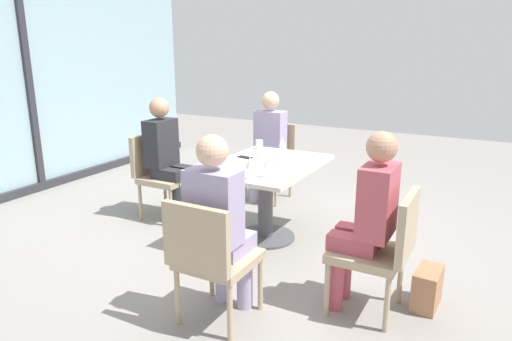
{
  "coord_description": "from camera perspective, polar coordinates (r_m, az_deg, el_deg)",
  "views": [
    {
      "loc": [
        -3.64,
        -1.86,
        1.79
      ],
      "look_at": [
        0.0,
        0.1,
        0.65
      ],
      "focal_mm": 32.59,
      "sensor_mm": 36.0,
      "label": 1
    }
  ],
  "objects": [
    {
      "name": "ground_plane",
      "position": [
        4.46,
        1.14,
        -8.23
      ],
      "size": [
        12.0,
        12.0,
        0.0
      ],
      "primitive_type": "plane",
      "color": "gray"
    },
    {
      "name": "window_wall_backdrop",
      "position": [
        6.26,
        -26.12,
        8.57
      ],
      "size": [
        5.59,
        0.1,
        2.7
      ],
      "color": "#96B7BC",
      "rests_on": "ground_plane"
    },
    {
      "name": "person_front_left",
      "position": [
        3.17,
        13.55,
        -5.21
      ],
      "size": [
        0.34,
        0.39,
        1.26
      ],
      "color": "#B24C56",
      "rests_on": "ground_plane"
    },
    {
      "name": "person_near_window",
      "position": [
        4.85,
        -10.97,
        2.13
      ],
      "size": [
        0.34,
        0.39,
        1.26
      ],
      "color": "#28282D",
      "rests_on": "ground_plane"
    },
    {
      "name": "wine_glass_5",
      "position": [
        3.75,
        1.42,
        1.07
      ],
      "size": [
        0.07,
        0.07,
        0.18
      ],
      "color": "silver",
      "rests_on": "dining_table_main"
    },
    {
      "name": "wine_glass_6",
      "position": [
        3.71,
        -0.75,
        0.91
      ],
      "size": [
        0.07,
        0.07,
        0.18
      ],
      "color": "silver",
      "rests_on": "dining_table_main"
    },
    {
      "name": "coffee_cup",
      "position": [
        4.81,
        0.4,
        3.22
      ],
      "size": [
        0.08,
        0.08,
        0.09
      ],
      "primitive_type": "cylinder",
      "color": "white",
      "rests_on": "dining_table_main"
    },
    {
      "name": "wine_glass_1",
      "position": [
        4.27,
        3.43,
        2.83
      ],
      "size": [
        0.07,
        0.07,
        0.18
      ],
      "color": "silver",
      "rests_on": "dining_table_main"
    },
    {
      "name": "person_far_right",
      "position": [
        5.34,
        1.47,
        3.63
      ],
      "size": [
        0.39,
        0.34,
        1.26
      ],
      "color": "#9E93B7",
      "rests_on": "ground_plane"
    },
    {
      "name": "handbag_0",
      "position": [
        3.55,
        20.27,
        -13.37
      ],
      "size": [
        0.31,
        0.18,
        0.28
      ],
      "primitive_type": "cube",
      "rotation": [
        0.0,
        0.0,
        -0.06
      ],
      "color": "#A3704C",
      "rests_on": "ground_plane"
    },
    {
      "name": "chair_side_end",
      "position": [
        3.0,
        -5.6,
        -10.21
      ],
      "size": [
        0.5,
        0.46,
        0.87
      ],
      "color": "tan",
      "rests_on": "ground_plane"
    },
    {
      "name": "chair_front_left",
      "position": [
        3.22,
        15.21,
        -8.89
      ],
      "size": [
        0.46,
        0.5,
        0.87
      ],
      "color": "tan",
      "rests_on": "ground_plane"
    },
    {
      "name": "cell_phone_on_table",
      "position": [
        4.44,
        -1.39,
        1.64
      ],
      "size": [
        0.09,
        0.15,
        0.01
      ],
      "primitive_type": "cube",
      "rotation": [
        0.0,
        0.0,
        -0.16
      ],
      "color": "black",
      "rests_on": "dining_table_main"
    },
    {
      "name": "person_side_end",
      "position": [
        3.01,
        -4.54,
        -5.93
      ],
      "size": [
        0.39,
        0.34,
        1.26
      ],
      "color": "#9E93B7",
      "rests_on": "ground_plane"
    },
    {
      "name": "wine_glass_3",
      "position": [
        3.99,
        0.5,
        1.97
      ],
      "size": [
        0.07,
        0.07,
        0.18
      ],
      "color": "silver",
      "rests_on": "dining_table_main"
    },
    {
      "name": "wine_glass_2",
      "position": [
        4.19,
        0.25,
        2.6
      ],
      "size": [
        0.07,
        0.07,
        0.18
      ],
      "color": "silver",
      "rests_on": "dining_table_main"
    },
    {
      "name": "chair_far_right",
      "position": [
        5.48,
        1.97,
        1.75
      ],
      "size": [
        0.5,
        0.46,
        0.87
      ],
      "color": "tan",
      "rests_on": "ground_plane"
    },
    {
      "name": "dining_table_main",
      "position": [
        4.28,
        1.18,
        -1.56
      ],
      "size": [
        1.23,
        0.88,
        0.73
      ],
      "color": "silver",
      "rests_on": "ground_plane"
    },
    {
      "name": "wine_glass_0",
      "position": [
        3.84,
        -4.38,
        1.39
      ],
      "size": [
        0.07,
        0.07,
        0.18
      ],
      "color": "silver",
      "rests_on": "dining_table_main"
    },
    {
      "name": "chair_near_window",
      "position": [
        4.97,
        -11.83,
        -0.02
      ],
      "size": [
        0.46,
        0.51,
        0.87
      ],
      "color": "tan",
      "rests_on": "ground_plane"
    },
    {
      "name": "wine_glass_4",
      "position": [
        4.5,
        3.23,
        3.48
      ],
      "size": [
        0.07,
        0.07,
        0.18
      ],
      "color": "silver",
      "rests_on": "dining_table_main"
    }
  ]
}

